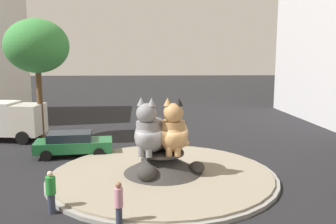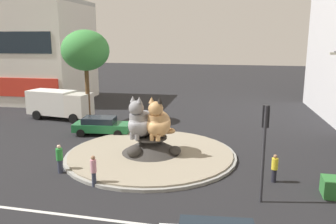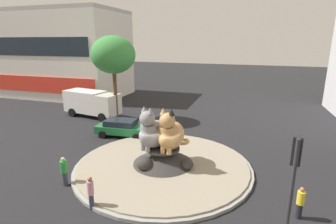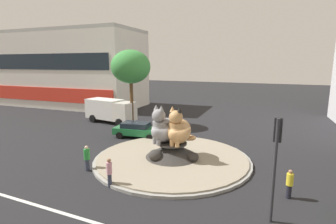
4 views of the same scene
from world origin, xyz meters
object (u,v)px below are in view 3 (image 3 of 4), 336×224
Objects in this scene: cat_statue_calico at (171,134)px; broadleaf_tree_behind_island at (113,55)px; pedestrian_yellow_shirt at (300,202)px; pedestrian_pink_shirt at (91,192)px; cat_statue_grey at (154,132)px; delivery_box_truck at (92,102)px; shophouse_block at (42,54)px; pedestrian_green_shirt at (64,171)px; hatchback_near_shophouse at (123,127)px; traffic_light_mast at (293,175)px.

broadleaf_tree_behind_island is (-8.89, 8.27, 4.18)m from cat_statue_calico.
pedestrian_pink_shirt is at bearing 121.51° from pedestrian_yellow_shirt.
cat_statue_grey is at bearing 88.92° from pedestrian_yellow_shirt.
pedestrian_pink_shirt is 16.76m from delivery_box_truck.
broadleaf_tree_behind_island is (17.74, -8.78, 0.50)m from shophouse_block.
pedestrian_yellow_shirt is (16.00, -10.78, -5.69)m from broadleaf_tree_behind_island.
pedestrian_green_shirt is 0.36× the size of hatchback_near_shophouse.
cat_statue_calico is 0.59× the size of hatchback_near_shophouse.
shophouse_block is 39.34m from pedestrian_yellow_shirt.
traffic_light_mast reaches higher than pedestrian_yellow_shirt.
pedestrian_pink_shirt is at bearing -75.97° from hatchback_near_shophouse.
delivery_box_truck is at bearing 58.67° from traffic_light_mast.
cat_statue_calico is 12.84m from broadleaf_tree_behind_island.
pedestrian_green_shirt is 1.09× the size of pedestrian_yellow_shirt.
pedestrian_pink_shirt is at bearing -20.92° from cat_statue_calico.
traffic_light_mast is 8.83m from pedestrian_pink_shirt.
hatchback_near_shophouse is (-5.80, 4.15, -1.57)m from cat_statue_calico.
pedestrian_green_shirt is at bearing -90.66° from hatchback_near_shophouse.
hatchback_near_shophouse is at bearing -53.13° from broadleaf_tree_behind_island.
traffic_light_mast is at bearing 53.55° from cat_statue_calico.
traffic_light_mast is 2.74× the size of pedestrian_pink_shirt.
shophouse_block is 3.96× the size of delivery_box_truck.
traffic_light_mast is 1.00× the size of hatchback_near_shophouse.
delivery_box_truck is at bearing -123.65° from cat_statue_calico.
traffic_light_mast is at bearing 78.39° from cat_statue_grey.
broadleaf_tree_behind_island is 4.91× the size of pedestrian_pink_shirt.
cat_statue_calico reaches higher than pedestrian_yellow_shirt.
cat_statue_grey reaches higher than pedestrian_pink_shirt.
pedestrian_green_shirt is at bearing 111.85° from pedestrian_yellow_shirt.
pedestrian_yellow_shirt is at bearing 72.10° from cat_statue_calico.
cat_statue_calico is 0.59× the size of traffic_light_mast.
pedestrian_green_shirt is 14.18m from delivery_box_truck.
cat_statue_grey reaches higher than delivery_box_truck.
cat_statue_calico is 1.62× the size of pedestrian_green_shirt.
pedestrian_pink_shirt is 10.06m from hatchback_near_shophouse.
hatchback_near_shophouse is 0.73× the size of delivery_box_truck.
cat_statue_calico is 7.70m from pedestrian_yellow_shirt.
delivery_box_truck is at bearing -32.79° from shophouse_block.
cat_statue_grey is 1.08m from cat_statue_calico.
traffic_light_mast is at bearing 177.84° from pedestrian_yellow_shirt.
shophouse_block reaches higher than pedestrian_yellow_shirt.
cat_statue_calico is 1.76× the size of pedestrian_yellow_shirt.
broadleaf_tree_behind_island is at bearing 71.68° from pedestrian_green_shirt.
pedestrian_green_shirt is at bearing -52.92° from delivery_box_truck.
delivery_box_truck is at bearing -106.60° from cat_statue_grey.
pedestrian_pink_shirt is 0.26× the size of delivery_box_truck.
pedestrian_pink_shirt reaches higher than pedestrian_green_shirt.
cat_statue_grey is 12.20m from broadleaf_tree_behind_island.
pedestrian_pink_shirt is (2.72, -1.32, 0.03)m from pedestrian_green_shirt.
pedestrian_yellow_shirt is 14.53m from hatchback_near_shophouse.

